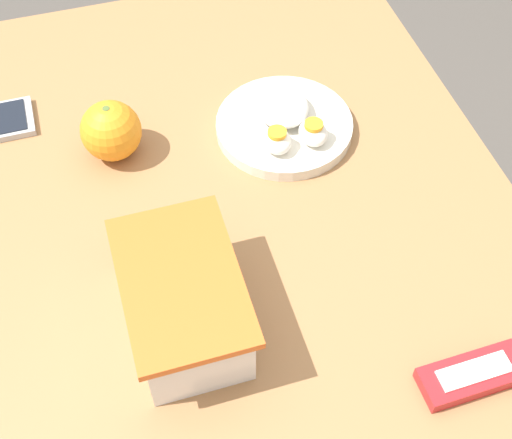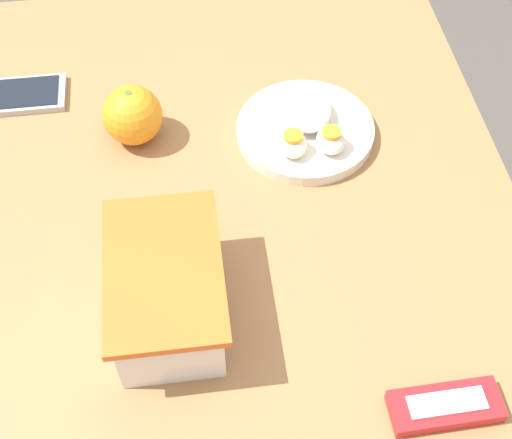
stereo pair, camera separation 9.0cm
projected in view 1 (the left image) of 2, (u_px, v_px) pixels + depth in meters
The scene contains 6 objects.
ground_plane at pixel (241, 428), 1.54m from camera, with size 10.00×10.00×0.00m, color #4C4742.
table at pixel (234, 256), 1.03m from camera, with size 1.00×0.76×0.76m.
food_container at pixel (184, 303), 0.81m from camera, with size 0.20×0.13×0.09m.
orange_fruit at pixel (111, 131), 0.97m from camera, with size 0.08×0.08×0.08m.
rice_plate at pixel (285, 122), 1.02m from camera, with size 0.20×0.20×0.05m.
candy_bar at pixel (473, 375), 0.79m from camera, with size 0.05×0.12×0.02m.
Camera 1 is at (-0.57, 0.14, 1.50)m, focal length 50.00 mm.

